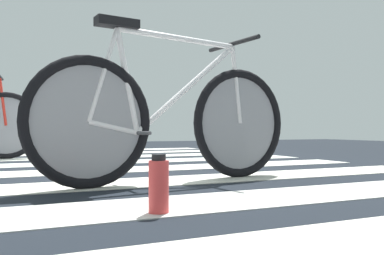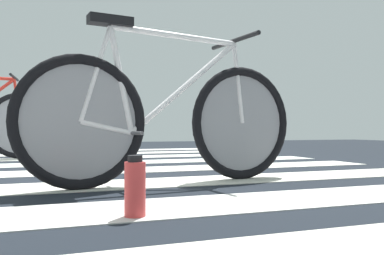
{
  "view_description": "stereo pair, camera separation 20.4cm",
  "coord_description": "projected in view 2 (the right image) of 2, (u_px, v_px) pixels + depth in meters",
  "views": [
    {
      "loc": [
        -0.26,
        -3.26,
        0.34
      ],
      "look_at": [
        0.84,
        -0.8,
        0.35
      ],
      "focal_mm": 38.59,
      "sensor_mm": 36.0,
      "label": 1
    },
    {
      "loc": [
        -0.06,
        -3.26,
        0.34
      ],
      "look_at": [
        0.84,
        -0.8,
        0.35
      ],
      "focal_mm": 38.59,
      "sensor_mm": 36.0,
      "label": 2
    }
  ],
  "objects": [
    {
      "name": "ground",
      "position": [
        50.0,
        173.0,
        3.09
      ],
      "size": [
        18.0,
        14.0,
        0.02
      ],
      "color": "black"
    },
    {
      "name": "crosswalk_markings",
      "position": [
        52.0,
        168.0,
        3.34
      ],
      "size": [
        5.41,
        5.77,
        0.0
      ],
      "color": "beige",
      "rests_on": "ground"
    },
    {
      "name": "bicycle_1_of_2",
      "position": [
        168.0,
        118.0,
        2.39
      ],
      "size": [
        1.73,
        0.52,
        0.93
      ],
      "rotation": [
        0.0,
        0.0,
        0.13
      ],
      "color": "black",
      "rests_on": "ground"
    },
    {
      "name": "water_bottle",
      "position": [
        135.0,
        188.0,
        1.49
      ],
      "size": [
        0.08,
        0.08,
        0.22
      ],
      "color": "#D93C3C",
      "rests_on": "ground"
    }
  ]
}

